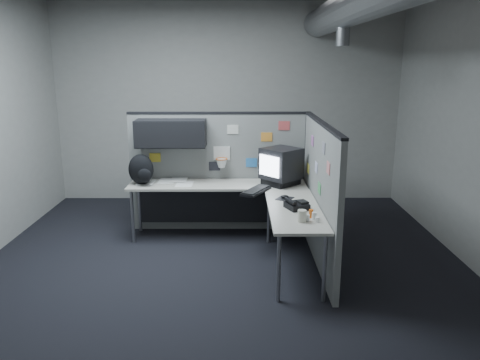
{
  "coord_description": "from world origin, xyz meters",
  "views": [
    {
      "loc": [
        0.17,
        -4.91,
        2.27
      ],
      "look_at": [
        0.19,
        0.35,
        0.94
      ],
      "focal_mm": 35.0,
      "sensor_mm": 36.0,
      "label": 1
    }
  ],
  "objects_px": {
    "monitor": "(281,166)",
    "backpack": "(141,170)",
    "keyboard": "(256,191)",
    "phone": "(296,205)",
    "desk": "(236,198)"
  },
  "relations": [
    {
      "from": "keyboard",
      "to": "phone",
      "type": "bearing_deg",
      "value": -73.71
    },
    {
      "from": "monitor",
      "to": "phone",
      "type": "bearing_deg",
      "value": -82.94
    },
    {
      "from": "keyboard",
      "to": "desk",
      "type": "bearing_deg",
      "value": 133.0
    },
    {
      "from": "backpack",
      "to": "monitor",
      "type": "bearing_deg",
      "value": -10.21
    },
    {
      "from": "monitor",
      "to": "backpack",
      "type": "relative_size",
      "value": 1.49
    },
    {
      "from": "keyboard",
      "to": "backpack",
      "type": "relative_size",
      "value": 1.34
    },
    {
      "from": "keyboard",
      "to": "monitor",
      "type": "bearing_deg",
      "value": 32.6
    },
    {
      "from": "monitor",
      "to": "keyboard",
      "type": "xyz_separation_m",
      "value": [
        -0.33,
        -0.38,
        -0.22
      ]
    },
    {
      "from": "desk",
      "to": "backpack",
      "type": "distance_m",
      "value": 1.28
    },
    {
      "from": "monitor",
      "to": "keyboard",
      "type": "relative_size",
      "value": 1.11
    },
    {
      "from": "desk",
      "to": "backpack",
      "type": "bearing_deg",
      "value": 168.65
    },
    {
      "from": "desk",
      "to": "phone",
      "type": "bearing_deg",
      "value": -50.44
    },
    {
      "from": "monitor",
      "to": "backpack",
      "type": "height_order",
      "value": "monitor"
    },
    {
      "from": "desk",
      "to": "keyboard",
      "type": "relative_size",
      "value": 4.37
    },
    {
      "from": "keyboard",
      "to": "backpack",
      "type": "distance_m",
      "value": 1.52
    }
  ]
}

